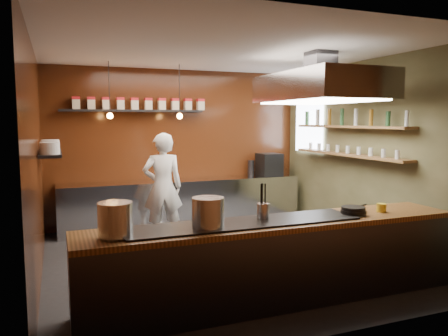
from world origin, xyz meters
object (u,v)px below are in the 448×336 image
stockpot_small (208,213)px  espresso_machine (269,164)px  stockpot_large (115,219)px  chef (163,187)px  extractor_hood (320,87)px

stockpot_small → espresso_machine: (2.70, 3.92, 0.03)m
stockpot_large → chef: bearing=68.9°
stockpot_large → chef: (1.15, 2.99, -0.19)m
extractor_hood → stockpot_large: (-3.06, -1.27, -1.40)m
extractor_hood → espresso_machine: 3.04m
stockpot_small → extractor_hood: bearing=30.8°
stockpot_large → espresso_machine: 5.33m
extractor_hood → chef: bearing=137.8°
extractor_hood → espresso_machine: bearing=78.1°
chef → extractor_hood: bearing=142.7°
espresso_machine → chef: chef is taller
extractor_hood → stockpot_small: bearing=-149.2°
extractor_hood → chef: (-1.91, 1.73, -1.59)m
stockpot_large → stockpot_small: 0.92m
stockpot_small → chef: bearing=85.6°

